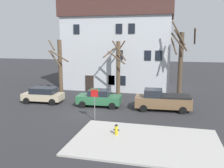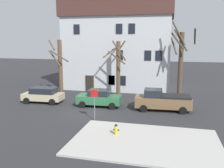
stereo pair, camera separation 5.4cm
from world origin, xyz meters
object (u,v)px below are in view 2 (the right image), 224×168
at_px(tree_bare_mid, 118,66).
at_px(fire_hydrant, 116,129).
at_px(street_sign_pole, 94,99).
at_px(car_beige_wagon, 43,95).
at_px(tree_bare_far, 181,61).
at_px(tree_bare_near, 60,66).
at_px(car_green_sedan, 99,98).
at_px(pickup_truck_brown, 162,100).
at_px(building_main, 119,45).

distance_m(tree_bare_mid, fire_hydrant, 12.77).
bearing_deg(street_sign_pole, car_beige_wagon, 148.27).
relative_size(tree_bare_far, street_sign_pole, 3.24).
bearing_deg(street_sign_pole, tree_bare_mid, 90.35).
xyz_separation_m(tree_bare_near, car_green_sedan, (6.11, -3.96, -2.68)).
relative_size(tree_bare_near, pickup_truck_brown, 1.26).
relative_size(fire_hydrant, street_sign_pole, 0.29).
xyz_separation_m(building_main, street_sign_pole, (1.19, -15.29, -4.13)).
xyz_separation_m(tree_bare_near, car_beige_wagon, (-0.15, -3.93, -2.68)).
bearing_deg(car_green_sedan, tree_bare_mid, 80.05).
height_order(building_main, street_sign_pole, building_main).
distance_m(building_main, tree_bare_near, 9.39).
relative_size(tree_bare_mid, pickup_truck_brown, 1.24).
relative_size(tree_bare_far, car_green_sedan, 1.94).
bearing_deg(building_main, tree_bare_mid, -79.26).
bearing_deg(tree_bare_near, building_main, 49.78).
distance_m(building_main, street_sign_pole, 15.88).
distance_m(tree_bare_far, car_green_sedan, 10.22).
bearing_deg(tree_bare_mid, fire_hydrant, -78.34).
bearing_deg(tree_bare_far, fire_hydrant, -109.91).
bearing_deg(pickup_truck_brown, tree_bare_far, 72.21).
bearing_deg(tree_bare_mid, car_green_sedan, -99.95).
bearing_deg(street_sign_pole, building_main, 94.44).
relative_size(tree_bare_far, fire_hydrant, 11.36).
distance_m(tree_bare_mid, pickup_truck_brown, 7.69).
relative_size(tree_bare_near, car_green_sedan, 1.49).
bearing_deg(tree_bare_mid, building_main, 100.74).
distance_m(building_main, car_green_sedan, 12.04).
height_order(pickup_truck_brown, street_sign_pole, street_sign_pole).
bearing_deg(tree_bare_mid, tree_bare_near, -172.22).
bearing_deg(building_main, tree_bare_far, -33.54).
height_order(building_main, tree_bare_near, building_main).
bearing_deg(tree_bare_far, building_main, 146.46).
bearing_deg(car_green_sedan, car_beige_wagon, 179.72).
distance_m(tree_bare_mid, tree_bare_far, 7.15).
distance_m(fire_hydrant, street_sign_pole, 3.98).
height_order(car_beige_wagon, street_sign_pole, street_sign_pole).
height_order(tree_bare_near, tree_bare_mid, tree_bare_near).
relative_size(car_green_sedan, pickup_truck_brown, 0.84).
bearing_deg(street_sign_pole, fire_hydrant, -48.98).
distance_m(tree_bare_near, car_beige_wagon, 4.76).
distance_m(building_main, pickup_truck_brown, 13.58).
distance_m(car_beige_wagon, street_sign_pole, 8.51).
height_order(tree_bare_near, pickup_truck_brown, tree_bare_near).
xyz_separation_m(tree_bare_far, car_green_sedan, (-7.95, -5.43, -3.43)).
relative_size(car_beige_wagon, car_green_sedan, 0.96).
xyz_separation_m(tree_bare_mid, car_beige_wagon, (-7.13, -4.88, -2.71)).
xyz_separation_m(building_main, car_green_sedan, (0.27, -10.88, -5.16)).
bearing_deg(tree_bare_near, tree_bare_mid, 7.78).
relative_size(tree_bare_far, car_beige_wagon, 2.02).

